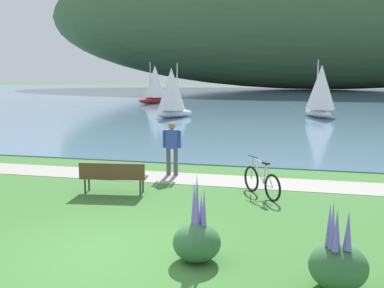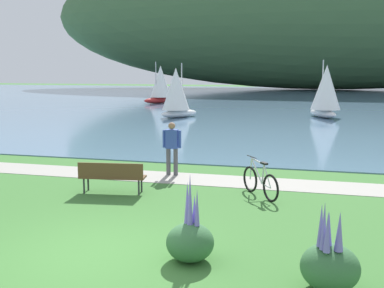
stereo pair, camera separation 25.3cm
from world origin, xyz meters
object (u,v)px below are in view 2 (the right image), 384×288
object	(u,v)px
bicycle_leaning_near_bench	(260,182)
sailboat_toward_hillside	(160,84)
sailboat_mid_bay	(326,91)
sailboat_nearest_to_shore	(176,92)
park_bench_near_camera	(112,175)
person_at_shoreline	(172,145)

from	to	relation	value
bicycle_leaning_near_bench	sailboat_toward_hillside	distance (m)	35.32
bicycle_leaning_near_bench	sailboat_mid_bay	size ratio (longest dim) A/B	0.36
sailboat_nearest_to_shore	sailboat_toward_hillside	world-z (taller)	sailboat_toward_hillside
bicycle_leaning_near_bench	sailboat_nearest_to_shore	xyz separation A→B (m)	(-7.84, 18.89, 1.44)
sailboat_nearest_to_shore	bicycle_leaning_near_bench	bearing A→B (deg)	-67.46
sailboat_toward_hillside	sailboat_mid_bay	bearing A→B (deg)	-35.21
sailboat_mid_bay	sailboat_toward_hillside	world-z (taller)	sailboat_toward_hillside
park_bench_near_camera	sailboat_toward_hillside	size ratio (longest dim) A/B	0.44
sailboat_toward_hillside	bicycle_leaning_near_bench	bearing A→B (deg)	-67.42
park_bench_near_camera	person_at_shoreline	bearing A→B (deg)	69.22
person_at_shoreline	sailboat_mid_bay	size ratio (longest dim) A/B	0.42
person_at_shoreline	sailboat_toward_hillside	bearing A→B (deg)	108.94
sailboat_mid_bay	park_bench_near_camera	bearing A→B (deg)	-105.85
park_bench_near_camera	bicycle_leaning_near_bench	size ratio (longest dim) A/B	1.27
sailboat_nearest_to_shore	sailboat_mid_bay	world-z (taller)	sailboat_mid_bay
sailboat_nearest_to_shore	sailboat_toward_hillside	distance (m)	14.83
person_at_shoreline	sailboat_mid_bay	bearing A→B (deg)	74.80
bicycle_leaning_near_bench	sailboat_mid_bay	bearing A→B (deg)	83.80
park_bench_near_camera	sailboat_mid_bay	xyz separation A→B (m)	(6.27, 22.07, 1.42)
person_at_shoreline	sailboat_mid_bay	distance (m)	20.30
person_at_shoreline	sailboat_toward_hillside	xyz separation A→B (m)	(-10.56, 30.76, 1.03)
person_at_shoreline	sailboat_mid_bay	xyz separation A→B (m)	(5.31, 19.56, 0.97)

